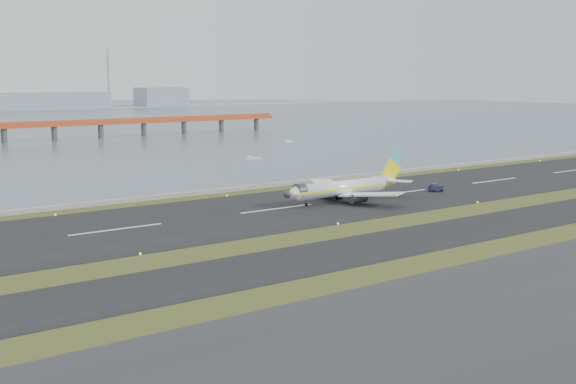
# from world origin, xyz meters

# --- Properties ---
(ground) EXTENTS (1000.00, 1000.00, 0.00)m
(ground) POSITION_xyz_m (0.00, 0.00, 0.00)
(ground) COLOR #324217
(ground) RESTS_ON ground
(taxiway_strip) EXTENTS (1000.00, 18.00, 0.10)m
(taxiway_strip) POSITION_xyz_m (0.00, -12.00, 0.05)
(taxiway_strip) COLOR black
(taxiway_strip) RESTS_ON ground
(runway_strip) EXTENTS (1000.00, 45.00, 0.10)m
(runway_strip) POSITION_xyz_m (0.00, 30.00, 0.05)
(runway_strip) COLOR black
(runway_strip) RESTS_ON ground
(seawall) EXTENTS (1000.00, 2.50, 1.00)m
(seawall) POSITION_xyz_m (0.00, 60.00, 0.50)
(seawall) COLOR gray
(seawall) RESTS_ON ground
(red_pier) EXTENTS (260.00, 5.00, 10.20)m
(red_pier) POSITION_xyz_m (20.00, 250.00, 7.28)
(red_pier) COLOR #BB4820
(red_pier) RESTS_ON ground
(airliner) EXTENTS (38.52, 32.89, 12.80)m
(airliner) POSITION_xyz_m (20.42, 28.81, 3.46)
(airliner) COLOR white
(airliner) RESTS_ON ground
(pushback_tug) EXTENTS (4.00, 3.02, 2.27)m
(pushback_tug) POSITION_xyz_m (50.07, 26.09, 1.10)
(pushback_tug) COLOR #141C39
(pushback_tug) RESTS_ON ground
(workboat_near) EXTENTS (6.49, 3.67, 1.50)m
(workboat_near) POSITION_xyz_m (53.08, 121.41, 0.48)
(workboat_near) COLOR silver
(workboat_near) RESTS_ON ground
(workboat_far) EXTENTS (6.50, 3.95, 1.51)m
(workboat_far) POSITION_xyz_m (105.93, 171.23, 0.48)
(workboat_far) COLOR silver
(workboat_far) RESTS_ON ground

